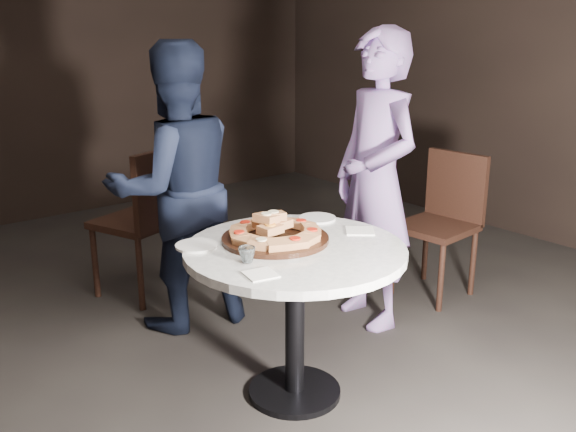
{
  "coord_description": "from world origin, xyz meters",
  "views": [
    {
      "loc": [
        -1.69,
        -2.19,
        1.69
      ],
      "look_at": [
        0.01,
        -0.09,
        0.87
      ],
      "focal_mm": 40.0,
      "sensor_mm": 36.0,
      "label": 1
    }
  ],
  "objects_px": {
    "diner_teal": "(376,181)",
    "chair_right": "(444,214)",
    "table": "(295,276)",
    "serving_board": "(275,239)",
    "chair_far": "(148,213)",
    "diner_navy": "(176,189)",
    "water_glass": "(247,255)",
    "focaccia_pile": "(274,230)"
  },
  "relations": [
    {
      "from": "chair_far",
      "to": "diner_teal",
      "type": "height_order",
      "value": "diner_teal"
    },
    {
      "from": "table",
      "to": "water_glass",
      "type": "height_order",
      "value": "water_glass"
    },
    {
      "from": "chair_right",
      "to": "table",
      "type": "bearing_deg",
      "value": -81.62
    },
    {
      "from": "serving_board",
      "to": "water_glass",
      "type": "bearing_deg",
      "value": -151.45
    },
    {
      "from": "focaccia_pile",
      "to": "chair_right",
      "type": "bearing_deg",
      "value": 8.73
    },
    {
      "from": "table",
      "to": "diner_teal",
      "type": "relative_size",
      "value": 0.71
    },
    {
      "from": "water_glass",
      "to": "diner_navy",
      "type": "xyz_separation_m",
      "value": [
        0.26,
        1.04,
        0.03
      ]
    },
    {
      "from": "table",
      "to": "chair_far",
      "type": "height_order",
      "value": "chair_far"
    },
    {
      "from": "serving_board",
      "to": "chair_right",
      "type": "height_order",
      "value": "chair_right"
    },
    {
      "from": "table",
      "to": "focaccia_pile",
      "type": "bearing_deg",
      "value": 100.96
    },
    {
      "from": "chair_right",
      "to": "diner_navy",
      "type": "relative_size",
      "value": 0.56
    },
    {
      "from": "diner_navy",
      "to": "diner_teal",
      "type": "height_order",
      "value": "diner_teal"
    },
    {
      "from": "focaccia_pile",
      "to": "diner_teal",
      "type": "height_order",
      "value": "diner_teal"
    },
    {
      "from": "focaccia_pile",
      "to": "serving_board",
      "type": "bearing_deg",
      "value": -68.09
    },
    {
      "from": "chair_right",
      "to": "water_glass",
      "type": "bearing_deg",
      "value": -82.89
    },
    {
      "from": "diner_teal",
      "to": "chair_far",
      "type": "bearing_deg",
      "value": -132.26
    },
    {
      "from": "serving_board",
      "to": "water_glass",
      "type": "height_order",
      "value": "water_glass"
    },
    {
      "from": "chair_far",
      "to": "chair_right",
      "type": "distance_m",
      "value": 1.87
    },
    {
      "from": "focaccia_pile",
      "to": "diner_navy",
      "type": "distance_m",
      "value": 0.9
    },
    {
      "from": "chair_far",
      "to": "diner_navy",
      "type": "distance_m",
      "value": 0.51
    },
    {
      "from": "table",
      "to": "serving_board",
      "type": "distance_m",
      "value": 0.19
    },
    {
      "from": "serving_board",
      "to": "diner_teal",
      "type": "xyz_separation_m",
      "value": [
        0.89,
        0.24,
        0.09
      ]
    },
    {
      "from": "diner_teal",
      "to": "diner_navy",
      "type": "bearing_deg",
      "value": -116.77
    },
    {
      "from": "water_glass",
      "to": "diner_teal",
      "type": "height_order",
      "value": "diner_teal"
    },
    {
      "from": "serving_board",
      "to": "diner_teal",
      "type": "relative_size",
      "value": 0.29
    },
    {
      "from": "diner_teal",
      "to": "focaccia_pile",
      "type": "bearing_deg",
      "value": -65.58
    },
    {
      "from": "table",
      "to": "serving_board",
      "type": "height_order",
      "value": "serving_board"
    },
    {
      "from": "focaccia_pile",
      "to": "chair_right",
      "type": "xyz_separation_m",
      "value": [
        1.55,
        0.24,
        -0.27
      ]
    },
    {
      "from": "water_glass",
      "to": "chair_far",
      "type": "height_order",
      "value": "chair_far"
    },
    {
      "from": "chair_right",
      "to": "serving_board",
      "type": "bearing_deg",
      "value": -85.92
    },
    {
      "from": "table",
      "to": "serving_board",
      "type": "relative_size",
      "value": 2.46
    },
    {
      "from": "serving_board",
      "to": "focaccia_pile",
      "type": "distance_m",
      "value": 0.04
    },
    {
      "from": "table",
      "to": "serving_board",
      "type": "bearing_deg",
      "value": 100.41
    },
    {
      "from": "diner_teal",
      "to": "chair_right",
      "type": "bearing_deg",
      "value": 100.73
    },
    {
      "from": "diner_navy",
      "to": "serving_board",
      "type": "bearing_deg",
      "value": 100.28
    },
    {
      "from": "serving_board",
      "to": "diner_teal",
      "type": "distance_m",
      "value": 0.93
    },
    {
      "from": "focaccia_pile",
      "to": "chair_right",
      "type": "distance_m",
      "value": 1.59
    },
    {
      "from": "table",
      "to": "focaccia_pile",
      "type": "xyz_separation_m",
      "value": [
        -0.02,
        0.12,
        0.19
      ]
    },
    {
      "from": "focaccia_pile",
      "to": "water_glass",
      "type": "relative_size",
      "value": 6.14
    },
    {
      "from": "table",
      "to": "diner_teal",
      "type": "xyz_separation_m",
      "value": [
        0.87,
        0.35,
        0.24
      ]
    },
    {
      "from": "water_glass",
      "to": "diner_teal",
      "type": "distance_m",
      "value": 1.21
    },
    {
      "from": "table",
      "to": "water_glass",
      "type": "xyz_separation_m",
      "value": [
        -0.28,
        -0.02,
        0.17
      ]
    }
  ]
}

